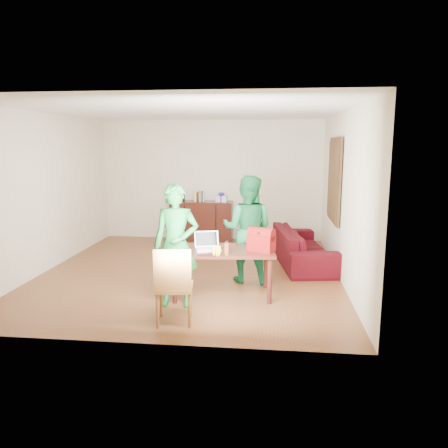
# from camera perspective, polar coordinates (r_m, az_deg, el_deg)

# --- Properties ---
(room) EXTENTS (5.20, 5.70, 2.90)m
(room) POSITION_cam_1_polar(r_m,az_deg,el_deg) (7.44, -4.26, 3.70)
(room) COLOR #472711
(room) RESTS_ON ground
(table) EXTENTS (1.53, 0.95, 0.69)m
(table) POSITION_cam_1_polar(r_m,az_deg,el_deg) (6.28, -0.20, -4.05)
(table) COLOR black
(table) RESTS_ON ground
(chair) EXTENTS (0.49, 0.48, 0.97)m
(chair) POSITION_cam_1_polar(r_m,az_deg,el_deg) (5.46, -6.50, -9.93)
(chair) COLOR brown
(chair) RESTS_ON ground
(person_near) EXTENTS (0.63, 0.43, 1.67)m
(person_near) POSITION_cam_1_polar(r_m,az_deg,el_deg) (5.89, -6.28, -2.81)
(person_near) COLOR #156026
(person_near) RESTS_ON ground
(person_far) EXTENTS (0.92, 0.77, 1.70)m
(person_far) POSITION_cam_1_polar(r_m,az_deg,el_deg) (6.90, 3.10, -0.68)
(person_far) COLOR #155F30
(person_far) RESTS_ON ground
(laptop) EXTENTS (0.40, 0.33, 0.25)m
(laptop) POSITION_cam_1_polar(r_m,az_deg,el_deg) (6.22, -2.09, -2.99)
(laptop) COLOR white
(laptop) RESTS_ON table
(bananas) EXTENTS (0.17, 0.13, 0.06)m
(bananas) POSITION_cam_1_polar(r_m,az_deg,el_deg) (5.88, -0.97, -3.96)
(bananas) COLOR gold
(bananas) RESTS_ON table
(bottle) EXTENTS (0.07, 0.07, 0.19)m
(bottle) POSITION_cam_1_polar(r_m,az_deg,el_deg) (5.92, 0.35, -3.16)
(bottle) COLOR #5E3215
(bottle) RESTS_ON table
(red_bag) EXTENTS (0.41, 0.34, 0.27)m
(red_bag) POSITION_cam_1_polar(r_m,az_deg,el_deg) (6.15, 4.88, -2.33)
(red_bag) COLOR maroon
(red_bag) RESTS_ON table
(sofa) EXTENTS (1.17, 2.29, 0.64)m
(sofa) POSITION_cam_1_polar(r_m,az_deg,el_deg) (8.16, 10.23, -2.90)
(sofa) COLOR #3C0711
(sofa) RESTS_ON ground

